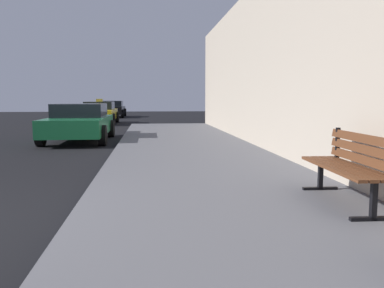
# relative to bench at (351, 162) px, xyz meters

# --- Properties ---
(sidewalk) EXTENTS (4.00, 32.00, 0.15)m
(sidewalk) POSITION_rel_bench_xyz_m (-1.39, -0.14, -0.59)
(sidewalk) COLOR #5B5B60
(sidewalk) RESTS_ON ground_plane
(bench) EXTENTS (0.56, 1.68, 0.89)m
(bench) POSITION_rel_bench_xyz_m (0.00, 0.00, 0.00)
(bench) COLOR brown
(bench) RESTS_ON sidewalk
(car_green) EXTENTS (2.07, 4.28, 1.27)m
(car_green) POSITION_rel_bench_xyz_m (-4.84, 9.07, -0.01)
(car_green) COLOR #196638
(car_green) RESTS_ON ground_plane
(car_yellow) EXTENTS (1.99, 4.19, 1.43)m
(car_yellow) POSITION_rel_bench_xyz_m (-5.33, 18.35, -0.02)
(car_yellow) COLOR yellow
(car_yellow) RESTS_ON ground_plane
(car_black) EXTENTS (1.99, 4.33, 1.27)m
(car_black) POSITION_rel_bench_xyz_m (-5.35, 26.52, -0.02)
(car_black) COLOR black
(car_black) RESTS_ON ground_plane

